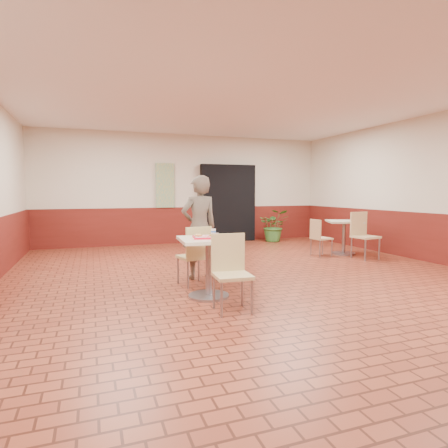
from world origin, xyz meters
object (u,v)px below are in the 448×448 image
object	(u,v)px
potted_plant	(274,225)
second_table	(344,232)
chair_main_back	(196,253)
ring_donut	(198,235)
chair_second_left	(319,235)
customer	(199,227)
chair_main_front	(231,268)
paper_cup	(213,232)
serving_tray	(209,237)
main_table	(209,257)
long_john_donut	(214,235)
chair_second_front	(363,233)

from	to	relation	value
potted_plant	second_table	bearing A→B (deg)	-78.21
chair_main_back	potted_plant	bearing A→B (deg)	-141.16
ring_donut	chair_second_left	world-z (taller)	ring_donut
customer	chair_main_back	bearing A→B (deg)	58.81
chair_main_back	chair_second_left	world-z (taller)	chair_main_back
chair_main_front	paper_cup	world-z (taller)	same
serving_tray	main_table	bearing A→B (deg)	-165.96
potted_plant	chair_second_left	bearing A→B (deg)	-93.76
long_john_donut	second_table	size ratio (longest dim) A/B	0.18
chair_main_back	second_table	bearing A→B (deg)	-168.49
chair_main_back	ring_donut	bearing A→B (deg)	67.22
ring_donut	chair_second_front	world-z (taller)	chair_second_front
long_john_donut	second_table	bearing A→B (deg)	31.03
main_table	potted_plant	bearing A→B (deg)	54.21
chair_main_front	ring_donut	bearing A→B (deg)	112.35
paper_cup	serving_tray	bearing A→B (deg)	-134.72
second_table	chair_second_front	world-z (taller)	chair_second_front
customer	chair_second_front	size ratio (longest dim) A/B	1.71
serving_tray	paper_cup	world-z (taller)	paper_cup
main_table	chair_second_front	world-z (taller)	chair_second_front
second_table	potted_plant	world-z (taller)	potted_plant
chair_second_front	long_john_donut	bearing A→B (deg)	-161.54
ring_donut	chair_second_left	bearing A→B (deg)	33.50
chair_main_front	chair_main_back	distance (m)	1.28
chair_main_front	ring_donut	xyz separation A→B (m)	(-0.22, 0.66, 0.34)
long_john_donut	paper_cup	world-z (taller)	paper_cup
second_table	chair_second_left	bearing A→B (deg)	-178.46
customer	ring_donut	size ratio (longest dim) A/B	17.42
customer	ring_donut	world-z (taller)	customer
main_table	paper_cup	xyz separation A→B (m)	(0.10, 0.10, 0.33)
main_table	chair_main_back	size ratio (longest dim) A/B	0.89
main_table	chair_main_front	world-z (taller)	chair_main_front
chair_second_front	potted_plant	distance (m)	3.11
customer	chair_second_front	bearing A→B (deg)	-179.28
customer	long_john_donut	world-z (taller)	customer
paper_cup	chair_main_back	bearing A→B (deg)	101.14
second_table	chair_second_left	xyz separation A→B (m)	(-0.68, -0.02, -0.06)
paper_cup	chair_second_left	bearing A→B (deg)	34.60
second_table	chair_second_left	world-z (taller)	chair_second_left
ring_donut	chair_second_left	xyz separation A→B (m)	(3.43, 2.27, -0.40)
main_table	chair_second_front	xyz separation A→B (m)	(4.02, 1.74, 0.01)
ring_donut	long_john_donut	distance (m)	0.21
customer	serving_tray	bearing A→B (deg)	71.93
chair_second_front	chair_second_left	bearing A→B (deg)	136.15
chair_main_front	ring_donut	distance (m)	0.77
serving_tray	potted_plant	bearing A→B (deg)	54.21
paper_cup	chair_second_left	xyz separation A→B (m)	(3.20, 2.20, -0.42)
ring_donut	main_table	bearing A→B (deg)	-16.43
second_table	ring_donut	bearing A→B (deg)	-150.89
ring_donut	chair_main_front	bearing A→B (deg)	-71.82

